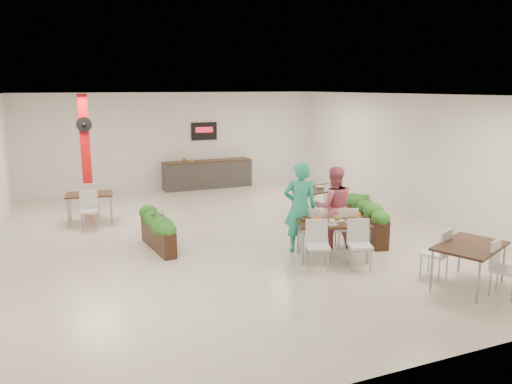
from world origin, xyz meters
TOP-DOWN VIEW (x-y plane):
  - ground at (0.00, 0.00)m, footprint 12.00×12.00m
  - room_shell at (0.00, 0.00)m, footprint 10.10×12.10m
  - red_column at (-3.00, 3.79)m, footprint 0.40×0.41m
  - service_counter at (1.00, 5.65)m, footprint 3.00×0.64m
  - main_table at (1.17, -2.16)m, footprint 1.69×1.94m
  - diner_man at (0.78, -1.51)m, footprint 0.80×0.66m
  - diner_woman at (1.58, -1.51)m, footprint 1.02×0.91m
  - planter_left at (-1.92, -0.25)m, footprint 0.54×1.68m
  - planter_right at (2.56, -1.29)m, footprint 0.72×1.94m
  - side_table_a at (-3.06, 2.53)m, footprint 1.21×1.66m
  - side_table_b at (2.63, 0.91)m, footprint 1.50×1.67m
  - side_table_c at (2.58, -4.31)m, footprint 1.57×1.65m

SIDE VIEW (x-z plane):
  - ground at x=0.00m, z-range 0.00..0.00m
  - planter_left at x=-1.92m, z-range 0.05..0.92m
  - service_counter at x=1.00m, z-range -0.61..1.59m
  - planter_right at x=2.56m, z-range -0.01..1.02m
  - side_table_a at x=-3.06m, z-range 0.16..1.09m
  - main_table at x=1.17m, z-range 0.17..1.10m
  - side_table_c at x=2.58m, z-range 0.17..1.10m
  - side_table_b at x=2.63m, z-range 0.18..1.10m
  - diner_woman at x=1.58m, z-range 0.00..1.75m
  - diner_man at x=0.78m, z-range 0.00..1.89m
  - red_column at x=-3.00m, z-range 0.04..3.24m
  - room_shell at x=0.00m, z-range 0.40..3.62m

